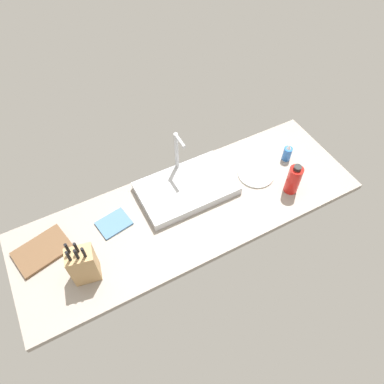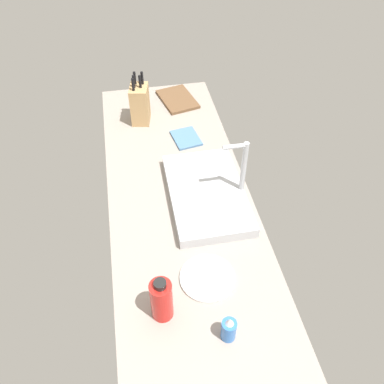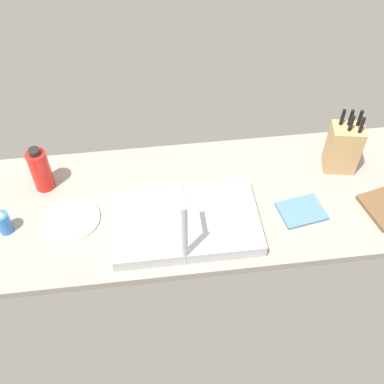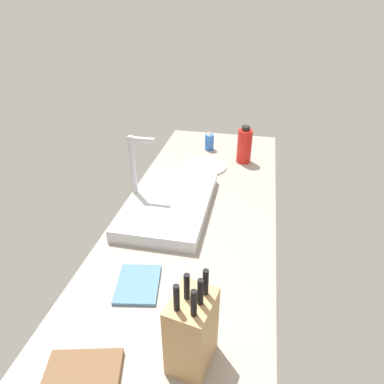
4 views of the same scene
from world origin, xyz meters
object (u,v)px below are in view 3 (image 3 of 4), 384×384
faucet (184,231)px  knife_block (343,147)px  sink_basin (186,222)px  dish_towel (302,211)px  dinner_plate (72,219)px  soap_bottle (3,222)px  water_bottle (40,170)px

faucet → knife_block: 79.07cm
sink_basin → dish_towel: 45.29cm
sink_basin → dinner_plate: 43.61cm
faucet → dish_towel: bearing=-160.9°
sink_basin → faucet: (2.17, 14.79, 14.92)cm
soap_bottle → dinner_plate: size_ratio=0.55×
faucet → dish_towel: size_ratio=1.84×
dinner_plate → water_bottle: bearing=-59.4°
sink_basin → faucet: size_ratio=1.74×
faucet → dinner_plate: size_ratio=1.45×
faucet → water_bottle: bearing=-39.3°
sink_basin → dinner_plate: (42.70, -8.67, -2.04)cm
sink_basin → dish_towel: size_ratio=3.21×
sink_basin → water_bottle: size_ratio=2.68×
sink_basin → dish_towel: (-45.22, -1.61, -2.04)cm
soap_bottle → water_bottle: (-12.67, -20.92, 4.34)cm
sink_basin → faucet: 21.12cm
water_bottle → dinner_plate: 23.58cm
faucet → knife_block: faucet is taller
water_bottle → knife_block: bearing=178.1°
faucet → water_bottle: (51.66, -42.30, -8.17)cm
water_bottle → dish_towel: (-99.05, 25.90, -8.79)cm
faucet → dinner_plate: faucet is taller
sink_basin → soap_bottle: size_ratio=4.58×
dish_towel → water_bottle: bearing=-14.7°
faucet → dinner_plate: (40.53, -23.46, -16.96)cm
sink_basin → soap_bottle: bearing=-5.7°
soap_bottle → dish_towel: (-111.72, 4.98, -4.44)cm
sink_basin → faucet: faucet is taller
water_bottle → soap_bottle: bearing=58.8°
faucet → knife_block: (-68.86, -38.33, -6.49)cm
dinner_plate → dish_towel: same height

